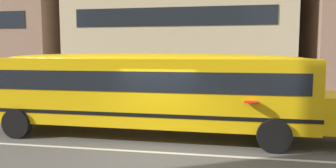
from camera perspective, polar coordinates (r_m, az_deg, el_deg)
The scene contains 4 objects.
ground_plane at distance 10.08m, azimuth -2.75°, elevation -11.91°, with size 400.00×400.00×0.00m, color #54514F.
sidewalk_far at distance 18.10m, azimuth 3.23°, elevation -3.95°, with size 120.00×3.00×0.01m, color gray.
lane_centreline at distance 10.08m, azimuth -2.75°, elevation -11.90°, with size 110.00×0.16×0.01m, color silver.
school_bus at distance 11.72m, azimuth -2.77°, elevation -0.49°, with size 13.47×3.29×3.01m.
Camera 1 is at (2.18, -9.36, 3.06)m, focal length 34.58 mm.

